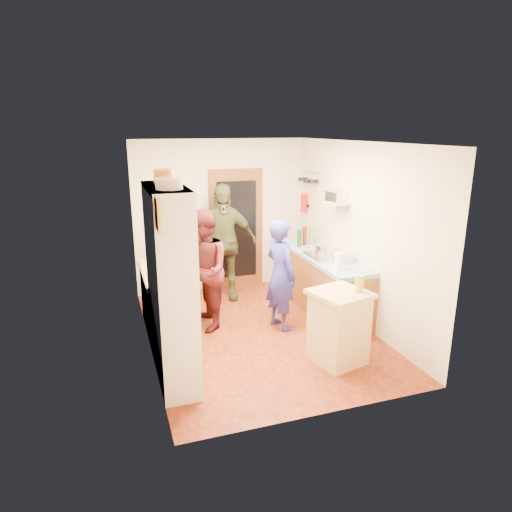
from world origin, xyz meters
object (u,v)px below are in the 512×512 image
person_left (204,270)px  hutch_body (171,287)px  island_base (339,329)px  person_back (223,243)px  right_counter_base (321,284)px  person_hob (283,275)px

person_left → hutch_body: bearing=-30.1°
island_base → person_back: size_ratio=0.45×
right_counter_base → person_hob: bearing=-152.3°
person_hob → person_back: bearing=4.6°
right_counter_base → island_base: bearing=-109.4°
right_counter_base → island_base: island_base is taller
person_hob → hutch_body: bearing=101.9°
hutch_body → person_back: (1.17, 2.26, -0.14)m
hutch_body → person_left: 1.43m
right_counter_base → person_back: 1.72m
person_back → person_hob: bearing=-60.6°
island_base → person_left: bearing=130.4°
hutch_body → island_base: size_ratio=2.56×
hutch_body → person_hob: size_ratio=1.39×
hutch_body → island_base: (1.94, -0.28, -0.67)m
island_base → person_back: person_back is taller
person_left → person_hob: bearing=66.6°
right_counter_base → hutch_body: bearing=-152.5°
island_base → person_hob: 1.23m
hutch_body → right_counter_base: (2.50, 1.30, -0.68)m
right_counter_base → person_hob: 1.00m
right_counter_base → person_left: (-1.86, -0.05, 0.44)m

